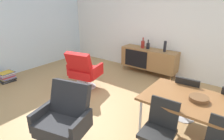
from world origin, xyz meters
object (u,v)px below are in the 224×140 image
at_px(vase_ceramic_small, 165,46).
at_px(dining_chair_front_left, 159,130).
at_px(side_table_round, 82,69).
at_px(dining_chair_back_left, 187,96).
at_px(magazine_stack, 7,77).
at_px(wooden_bowl_on_table, 199,99).
at_px(fruit_bowl, 82,60).
at_px(vase_cobalt, 143,44).
at_px(dining_table, 202,105).
at_px(lounge_chair_red, 84,70).
at_px(vase_sculptural_dark, 148,46).
at_px(armchair_black_shell, 64,118).
at_px(sideboard, 149,59).

relative_size(vase_ceramic_small, dining_chair_front_left, 0.33).
xyz_separation_m(vase_ceramic_small, side_table_round, (-1.57, -1.52, -0.54)).
distance_m(dining_chair_front_left, dining_chair_back_left, 1.12).
xyz_separation_m(dining_chair_front_left, side_table_round, (-2.69, 1.25, -0.15)).
xyz_separation_m(dining_chair_back_left, magazine_stack, (-4.25, -1.10, -0.34)).
height_order(vase_ceramic_small, wooden_bowl_on_table, vase_ceramic_small).
height_order(vase_ceramic_small, magazine_stack, vase_ceramic_small).
height_order(dining_chair_front_left, fruit_bowl, dining_chair_front_left).
height_order(vase_cobalt, dining_table, vase_cobalt).
bearing_deg(magazine_stack, lounge_chair_red, 26.49).
bearing_deg(vase_ceramic_small, side_table_round, -135.97).
xyz_separation_m(vase_sculptural_dark, armchair_black_shell, (0.42, -3.33, -0.34)).
bearing_deg(side_table_round, vase_cobalt, 58.86).
height_order(vase_sculptural_dark, dining_chair_front_left, vase_sculptural_dark).
bearing_deg(fruit_bowl, lounge_chair_red, -38.94).
bearing_deg(magazine_stack, armchair_black_shell, -10.82).
height_order(sideboard, dining_chair_front_left, dining_chair_front_left).
distance_m(vase_cobalt, wooden_bowl_on_table, 3.02).
bearing_deg(lounge_chair_red, armchair_black_shell, -53.05).
xyz_separation_m(lounge_chair_red, armchair_black_shell, (1.15, -1.53, 0.00)).
xyz_separation_m(vase_sculptural_dark, side_table_round, (-1.08, -1.52, -0.49)).
relative_size(wooden_bowl_on_table, armchair_black_shell, 0.27).
height_order(vase_sculptural_dark, fruit_bowl, vase_sculptural_dark).
distance_m(vase_sculptural_dark, wooden_bowl_on_table, 2.91).
distance_m(armchair_black_shell, fruit_bowl, 2.36).
xyz_separation_m(dining_chair_front_left, dining_chair_back_left, (0.01, 1.12, 0.00)).
bearing_deg(dining_chair_back_left, armchair_black_shell, -125.42).
xyz_separation_m(dining_chair_front_left, fruit_bowl, (-2.69, 1.25, 0.09)).
bearing_deg(wooden_bowl_on_table, dining_chair_back_left, 117.94).
distance_m(sideboard, magazine_stack, 3.85).
distance_m(wooden_bowl_on_table, magazine_stack, 4.61).
bearing_deg(armchair_black_shell, dining_chair_front_left, 25.39).
height_order(dining_chair_back_left, fruit_bowl, dining_chair_back_left).
bearing_deg(lounge_chair_red, dining_chair_front_left, -22.38).
relative_size(lounge_chair_red, magazine_stack, 2.43).
height_order(dining_chair_back_left, side_table_round, dining_chair_back_left).
bearing_deg(dining_table, wooden_bowl_on_table, 167.86).
bearing_deg(vase_cobalt, fruit_bowl, -121.10).
relative_size(dining_chair_front_left, armchair_black_shell, 0.90).
relative_size(wooden_bowl_on_table, dining_chair_front_left, 0.30).
height_order(vase_sculptural_dark, dining_chair_back_left, vase_sculptural_dark).
xyz_separation_m(vase_cobalt, wooden_bowl_on_table, (2.07, -2.20, -0.06)).
relative_size(vase_cobalt, side_table_round, 0.57).
height_order(dining_table, side_table_round, dining_table).
relative_size(vase_cobalt, vase_sculptural_dark, 1.16).
distance_m(vase_cobalt, vase_ceramic_small, 0.66).
bearing_deg(vase_cobalt, sideboard, -0.50).
bearing_deg(side_table_round, dining_table, -12.76).
bearing_deg(armchair_black_shell, vase_cobalt, 99.93).
bearing_deg(dining_chair_back_left, dining_chair_front_left, -90.30).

